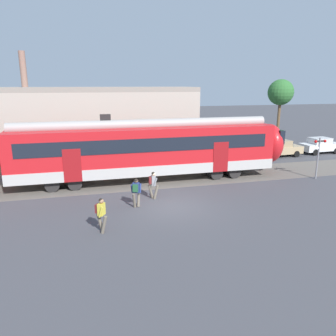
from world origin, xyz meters
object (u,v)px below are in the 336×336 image
pedestrian_yellow (101,212)px  pedestrian_grey (153,183)px  pedestrian_navy (136,190)px  crossing_signal (319,152)px  commuter_train (14,156)px  parked_car_tan (280,148)px  parked_car_white (320,145)px

pedestrian_yellow → pedestrian_grey: same height
pedestrian_yellow → pedestrian_grey: size_ratio=1.00×
pedestrian_navy → crossing_signal: size_ratio=0.56×
pedestrian_grey → commuter_train: bearing=154.5°
commuter_train → parked_car_tan: size_ratio=9.31×
parked_car_tan → crossing_signal: bearing=-103.6°
pedestrian_navy → pedestrian_grey: (1.19, 1.14, 0.00)m
pedestrian_yellow → parked_car_white: 25.42m
parked_car_tan → parked_car_white: size_ratio=1.00×
pedestrian_grey → crossing_signal: crossing_signal is taller
pedestrian_yellow → parked_car_white: bearing=30.2°
commuter_train → pedestrian_grey: size_ratio=22.83×
pedestrian_yellow → pedestrian_navy: 3.42m
commuter_train → parked_car_tan: bearing=11.9°
pedestrian_navy → parked_car_tan: bearing=32.5°
pedestrian_yellow → parked_car_tan: 21.30m
pedestrian_grey → crossing_signal: (12.27, 1.22, 1.02)m
pedestrian_yellow → crossing_signal: crossing_signal is taller
pedestrian_yellow → pedestrian_navy: (2.04, 2.74, 0.00)m
parked_car_white → crossing_signal: crossing_signal is taller
pedestrian_yellow → crossing_signal: 16.35m
pedestrian_yellow → pedestrian_navy: size_ratio=1.00×
commuter_train → pedestrian_yellow: commuter_train is taller
parked_car_white → commuter_train: bearing=-169.4°
pedestrian_navy → pedestrian_yellow: bearing=-126.7°
pedestrian_grey → parked_car_white: bearing=25.5°
pedestrian_yellow → parked_car_white: (21.96, 12.80, -0.21)m
commuter_train → pedestrian_grey: commuter_train is taller
parked_car_tan → parked_car_white: 4.70m
parked_car_white → pedestrian_navy: bearing=-153.2°
pedestrian_navy → crossing_signal: crossing_signal is taller
parked_car_white → crossing_signal: 10.13m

